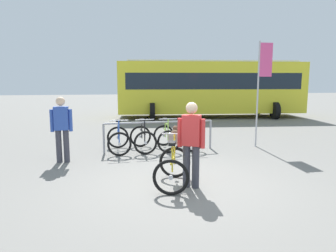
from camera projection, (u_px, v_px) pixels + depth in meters
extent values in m
plane|color=slate|center=(184.00, 184.00, 6.05)|extent=(80.00, 80.00, 0.00)
cylinder|color=#99999E|center=(104.00, 139.00, 8.49)|extent=(0.06, 0.06, 0.85)
cylinder|color=#99999E|center=(210.00, 134.00, 9.23)|extent=(0.06, 0.06, 0.85)
cylinder|color=#99999E|center=(159.00, 122.00, 8.79)|extent=(3.15, 0.26, 0.05)
torus|color=black|center=(118.00, 137.00, 9.27)|extent=(0.66, 0.12, 0.66)
cylinder|color=#B7B7BC|center=(118.00, 137.00, 9.27)|extent=(0.08, 0.07, 0.08)
torus|color=black|center=(119.00, 144.00, 8.28)|extent=(0.66, 0.12, 0.66)
cylinder|color=#B7B7BC|center=(119.00, 144.00, 8.28)|extent=(0.08, 0.07, 0.08)
cube|color=#2D56B7|center=(118.00, 133.00, 8.74)|extent=(0.06, 0.92, 0.04)
cube|color=#2D56B7|center=(118.00, 125.00, 8.66)|extent=(0.05, 0.61, 0.04)
cylinder|color=#2D56B7|center=(118.00, 130.00, 8.91)|extent=(0.03, 0.03, 0.55)
cube|color=black|center=(118.00, 121.00, 8.87)|extent=(0.13, 0.24, 0.06)
cylinder|color=#2D56B7|center=(119.00, 132.00, 8.35)|extent=(0.03, 0.03, 0.63)
cylinder|color=#B7B7BC|center=(119.00, 120.00, 8.30)|extent=(0.52, 0.04, 0.03)
torus|color=black|center=(140.00, 136.00, 9.43)|extent=(0.66, 0.10, 0.66)
cylinder|color=#B7B7BC|center=(140.00, 136.00, 9.43)|extent=(0.08, 0.06, 0.08)
torus|color=black|center=(145.00, 143.00, 8.44)|extent=(0.66, 0.10, 0.66)
cylinder|color=#B7B7BC|center=(145.00, 143.00, 8.44)|extent=(0.08, 0.06, 0.08)
cube|color=black|center=(143.00, 132.00, 8.90)|extent=(0.09, 0.92, 0.04)
cube|color=black|center=(143.00, 124.00, 8.82)|extent=(0.07, 0.61, 0.04)
cylinder|color=black|center=(142.00, 129.00, 9.07)|extent=(0.03, 0.03, 0.55)
cube|color=black|center=(142.00, 120.00, 9.03)|extent=(0.13, 0.25, 0.06)
cylinder|color=black|center=(145.00, 131.00, 8.52)|extent=(0.03, 0.03, 0.63)
cylinder|color=#B7B7BC|center=(145.00, 120.00, 8.47)|extent=(0.52, 0.06, 0.03)
torus|color=black|center=(164.00, 135.00, 9.60)|extent=(0.66, 0.10, 0.66)
cylinder|color=#B7B7BC|center=(164.00, 135.00, 9.60)|extent=(0.08, 0.06, 0.08)
torus|color=black|center=(169.00, 142.00, 8.60)|extent=(0.66, 0.10, 0.66)
cylinder|color=#B7B7BC|center=(169.00, 142.00, 8.60)|extent=(0.08, 0.06, 0.08)
cube|color=#9ED14C|center=(166.00, 131.00, 9.07)|extent=(0.06, 0.92, 0.04)
cube|color=#9ED14C|center=(166.00, 124.00, 8.98)|extent=(0.05, 0.61, 0.04)
cylinder|color=#9ED14C|center=(165.00, 128.00, 9.24)|extent=(0.03, 0.03, 0.55)
cube|color=black|center=(165.00, 119.00, 9.20)|extent=(0.12, 0.24, 0.06)
cylinder|color=#9ED14C|center=(168.00, 130.00, 8.67)|extent=(0.03, 0.03, 0.63)
cylinder|color=#B7B7BC|center=(168.00, 119.00, 8.63)|extent=(0.52, 0.04, 0.03)
torus|color=black|center=(185.00, 134.00, 9.76)|extent=(0.66, 0.10, 0.66)
cylinder|color=#B7B7BC|center=(185.00, 134.00, 9.76)|extent=(0.08, 0.07, 0.08)
torus|color=black|center=(193.00, 141.00, 8.77)|extent=(0.66, 0.10, 0.66)
cylinder|color=#B7B7BC|center=(193.00, 141.00, 8.77)|extent=(0.08, 0.07, 0.08)
cube|color=teal|center=(189.00, 130.00, 9.23)|extent=(0.05, 0.92, 0.04)
cube|color=teal|center=(189.00, 123.00, 9.15)|extent=(0.05, 0.61, 0.04)
cylinder|color=teal|center=(187.00, 127.00, 9.40)|extent=(0.03, 0.03, 0.55)
cube|color=black|center=(187.00, 119.00, 9.36)|extent=(0.12, 0.24, 0.06)
cylinder|color=teal|center=(192.00, 129.00, 8.84)|extent=(0.03, 0.03, 0.63)
cylinder|color=#B7B7BC|center=(192.00, 118.00, 8.79)|extent=(0.52, 0.04, 0.03)
torus|color=black|center=(171.00, 177.00, 5.43)|extent=(0.65, 0.23, 0.66)
cylinder|color=#B7B7BC|center=(171.00, 177.00, 5.43)|extent=(0.09, 0.08, 0.08)
torus|color=black|center=(175.00, 162.00, 6.44)|extent=(0.65, 0.23, 0.66)
cylinder|color=#B7B7BC|center=(175.00, 162.00, 6.44)|extent=(0.09, 0.08, 0.08)
cube|color=yellow|center=(173.00, 158.00, 5.90)|extent=(0.27, 0.90, 0.04)
cube|color=yellow|center=(173.00, 146.00, 5.92)|extent=(0.19, 0.60, 0.04)
cylinder|color=yellow|center=(172.00, 158.00, 5.72)|extent=(0.03, 0.03, 0.55)
cube|color=black|center=(172.00, 143.00, 5.67)|extent=(0.18, 0.26, 0.06)
cylinder|color=yellow|center=(174.00, 149.00, 6.27)|extent=(0.03, 0.03, 0.63)
cylinder|color=#B7B7BC|center=(174.00, 134.00, 6.23)|extent=(0.51, 0.16, 0.03)
cube|color=gray|center=(175.00, 138.00, 6.38)|extent=(0.30, 0.26, 0.22)
ellipsoid|color=#4C3828|center=(175.00, 134.00, 6.37)|extent=(0.22, 0.20, 0.16)
sphere|color=#4C3828|center=(175.00, 128.00, 6.43)|extent=(0.11, 0.11, 0.11)
cylinder|color=#383842|center=(196.00, 167.00, 5.82)|extent=(0.14, 0.14, 0.82)
cylinder|color=#383842|center=(186.00, 166.00, 5.87)|extent=(0.14, 0.14, 0.82)
cube|color=red|center=(191.00, 130.00, 5.74)|extent=(0.39, 0.33, 0.58)
cylinder|color=red|center=(203.00, 134.00, 5.66)|extent=(0.09, 0.09, 0.55)
cylinder|color=red|center=(180.00, 132.00, 5.80)|extent=(0.09, 0.09, 0.55)
sphere|color=beige|center=(192.00, 108.00, 5.68)|extent=(0.22, 0.22, 0.22)
cylinder|color=#383842|center=(66.00, 146.00, 7.67)|extent=(0.14, 0.14, 0.82)
cylinder|color=#383842|center=(59.00, 146.00, 7.63)|extent=(0.14, 0.14, 0.82)
cube|color=#2D4CA5|center=(61.00, 118.00, 7.54)|extent=(0.34, 0.21, 0.58)
cylinder|color=#2D4CA5|center=(71.00, 120.00, 7.57)|extent=(0.09, 0.09, 0.55)
cylinder|color=#2D4CA5|center=(52.00, 121.00, 7.49)|extent=(0.09, 0.09, 0.55)
sphere|color=beige|center=(60.00, 101.00, 7.48)|extent=(0.22, 0.22, 0.22)
cube|color=#3F3F44|center=(62.00, 117.00, 7.70)|extent=(0.26, 0.15, 0.40)
cube|color=yellow|center=(210.00, 87.00, 17.01)|extent=(10.19, 3.42, 2.70)
cube|color=#19232D|center=(210.00, 81.00, 16.96)|extent=(9.39, 3.36, 0.84)
cube|color=silver|center=(211.00, 62.00, 16.80)|extent=(9.17, 3.07, 0.08)
cylinder|color=black|center=(152.00, 112.00, 15.70)|extent=(0.33, 0.92, 0.90)
cylinder|color=black|center=(151.00, 107.00, 18.17)|extent=(0.33, 0.92, 0.90)
cylinder|color=black|center=(275.00, 111.00, 16.21)|extent=(0.33, 0.92, 0.90)
cylinder|color=black|center=(258.00, 107.00, 18.67)|extent=(0.33, 0.92, 0.90)
cylinder|color=#B2B2B7|center=(258.00, 95.00, 9.32)|extent=(0.05, 0.05, 3.20)
cube|color=#E54C8C|center=(266.00, 60.00, 9.20)|extent=(0.40, 0.03, 1.00)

